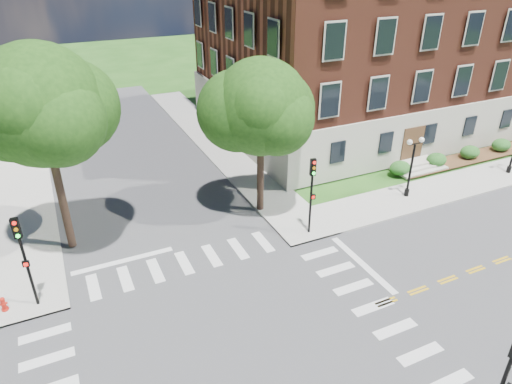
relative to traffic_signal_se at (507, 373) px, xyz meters
name	(u,v)px	position (x,y,z in m)	size (l,w,h in m)	color
ground	(235,357)	(-6.64, 6.97, -3.19)	(160.00, 160.00, 0.00)	#1D4A14
road_ew	(235,357)	(-6.64, 6.97, -3.18)	(90.00, 12.00, 0.01)	#3D3D3F
road_ns	(235,357)	(-6.64, 6.97, -3.18)	(12.00, 90.00, 0.01)	#3D3D3F
sidewalk_ne	(336,159)	(8.73, 22.34, -3.13)	(34.00, 34.00, 0.12)	#9E9B93
crosswalk_east	(373,307)	(0.56, 6.97, -3.19)	(2.20, 10.20, 0.02)	silver
stop_bar_east	(362,264)	(2.16, 9.97, -3.19)	(0.40, 5.50, 0.00)	silver
main_building	(382,34)	(17.36, 28.96, 5.15)	(30.60, 22.40, 16.50)	#B6AFA0
shrub_row	(484,156)	(20.36, 17.77, -3.19)	(18.00, 2.00, 1.30)	#1E4B19
tree_c	(41,106)	(-12.02, 18.37, 5.23)	(6.19, 6.19, 11.41)	black
tree_d	(261,107)	(-0.39, 17.62, 3.81)	(5.80, 5.80, 9.80)	black
traffic_signal_se	(507,373)	(0.00, 0.00, 0.00)	(0.37, 0.43, 4.80)	black
traffic_signal_ne	(312,187)	(1.07, 13.82, 0.00)	(0.36, 0.41, 4.80)	black
traffic_signal_nw	(23,252)	(-14.03, 13.89, 0.00)	(0.36, 0.41, 4.80)	black
twin_lamp_west	(412,164)	(9.56, 14.94, -0.66)	(1.36, 0.36, 4.23)	black
fire_hydrant	(4,304)	(-15.45, 14.08, -2.72)	(0.35, 0.35, 0.75)	#AD170D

